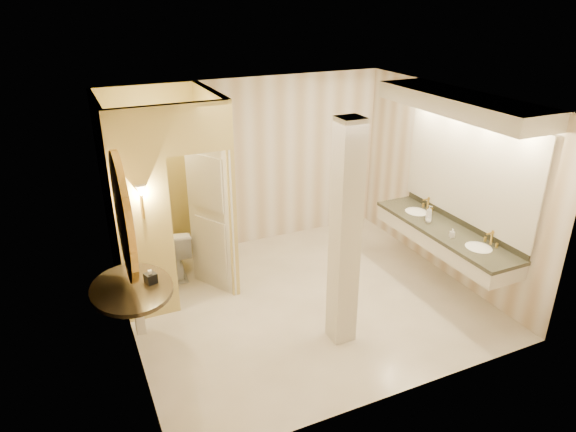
% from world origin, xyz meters
% --- Properties ---
extents(floor, '(4.50, 4.50, 0.00)m').
position_xyz_m(floor, '(0.00, 0.00, 0.00)').
color(floor, white).
rests_on(floor, ground).
extents(ceiling, '(4.50, 4.50, 0.00)m').
position_xyz_m(ceiling, '(0.00, 0.00, 2.70)').
color(ceiling, silver).
rests_on(ceiling, wall_back).
extents(wall_back, '(4.50, 0.02, 2.70)m').
position_xyz_m(wall_back, '(0.00, 2.00, 1.35)').
color(wall_back, silver).
rests_on(wall_back, floor).
extents(wall_front, '(4.50, 0.02, 2.70)m').
position_xyz_m(wall_front, '(0.00, -2.00, 1.35)').
color(wall_front, silver).
rests_on(wall_front, floor).
extents(wall_left, '(0.02, 4.00, 2.70)m').
position_xyz_m(wall_left, '(-2.25, 0.00, 1.35)').
color(wall_left, silver).
rests_on(wall_left, floor).
extents(wall_right, '(0.02, 4.00, 2.70)m').
position_xyz_m(wall_right, '(2.25, 0.00, 1.35)').
color(wall_right, silver).
rests_on(wall_right, floor).
extents(toilet_closet, '(1.50, 1.55, 2.70)m').
position_xyz_m(toilet_closet, '(-1.13, 0.97, 1.39)').
color(toilet_closet, '#EFE07D').
rests_on(toilet_closet, floor).
extents(wall_sconce, '(0.14, 0.14, 0.42)m').
position_xyz_m(wall_sconce, '(-1.93, 0.43, 1.73)').
color(wall_sconce, '#BA943B').
rests_on(wall_sconce, toilet_closet).
extents(vanity, '(0.75, 2.55, 2.09)m').
position_xyz_m(vanity, '(1.98, -0.40, 1.63)').
color(vanity, beige).
rests_on(vanity, floor).
extents(console_shelf, '(1.12, 1.12, 2.01)m').
position_xyz_m(console_shelf, '(-2.21, -0.17, 1.35)').
color(console_shelf, black).
rests_on(console_shelf, floor).
extents(pillar, '(0.27, 0.27, 2.70)m').
position_xyz_m(pillar, '(0.04, -0.90, 1.35)').
color(pillar, beige).
rests_on(pillar, floor).
extents(tissue_box, '(0.15, 0.15, 0.12)m').
position_xyz_m(tissue_box, '(-2.01, -0.18, 0.93)').
color(tissue_box, black).
rests_on(tissue_box, console_shelf).
extents(toilet, '(0.48, 0.78, 0.77)m').
position_xyz_m(toilet, '(-1.43, 1.41, 0.38)').
color(toilet, white).
rests_on(toilet, floor).
extents(soap_bottle_a, '(0.07, 0.07, 0.12)m').
position_xyz_m(soap_bottle_a, '(1.84, -0.66, 0.93)').
color(soap_bottle_a, beige).
rests_on(soap_bottle_a, vanity).
extents(soap_bottle_b, '(0.09, 0.09, 0.10)m').
position_xyz_m(soap_bottle_b, '(1.85, -0.16, 0.93)').
color(soap_bottle_b, silver).
rests_on(soap_bottle_b, vanity).
extents(soap_bottle_c, '(0.12, 0.12, 0.23)m').
position_xyz_m(soap_bottle_c, '(1.90, -0.10, 0.99)').
color(soap_bottle_c, '#C6B28C').
rests_on(soap_bottle_c, vanity).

